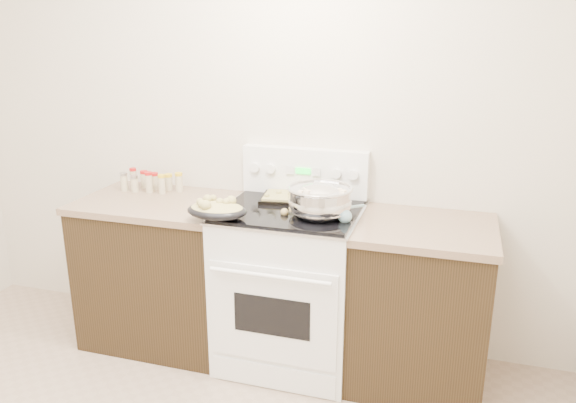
% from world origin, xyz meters
% --- Properties ---
extents(room_shell, '(4.10, 3.60, 2.75)m').
position_xyz_m(room_shell, '(0.00, 0.00, 1.70)').
color(room_shell, beige).
rests_on(room_shell, ground).
extents(counter_left, '(0.93, 0.67, 0.92)m').
position_xyz_m(counter_left, '(-0.48, 1.43, 0.46)').
color(counter_left, black).
rests_on(counter_left, ground).
extents(counter_right, '(0.73, 0.67, 0.92)m').
position_xyz_m(counter_right, '(1.08, 1.43, 0.46)').
color(counter_right, black).
rests_on(counter_right, ground).
extents(kitchen_range, '(0.78, 0.73, 1.22)m').
position_xyz_m(kitchen_range, '(0.35, 1.42, 0.49)').
color(kitchen_range, white).
rests_on(kitchen_range, ground).
extents(mixing_bowl, '(0.43, 0.43, 0.21)m').
position_xyz_m(mixing_bowl, '(0.53, 1.35, 1.02)').
color(mixing_bowl, silver).
rests_on(mixing_bowl, kitchen_range).
extents(roasting_pan, '(0.33, 0.23, 0.11)m').
position_xyz_m(roasting_pan, '(0.03, 1.15, 0.99)').
color(roasting_pan, black).
rests_on(roasting_pan, kitchen_range).
extents(baking_sheet, '(0.39, 0.30, 0.06)m').
position_xyz_m(baking_sheet, '(0.32, 1.58, 0.96)').
color(baking_sheet, black).
rests_on(baking_sheet, kitchen_range).
extents(wooden_spoon, '(0.14, 0.26, 0.04)m').
position_xyz_m(wooden_spoon, '(0.37, 1.35, 0.95)').
color(wooden_spoon, '#A4894B').
rests_on(wooden_spoon, kitchen_range).
extents(blue_ladle, '(0.10, 0.26, 0.09)m').
position_xyz_m(blue_ladle, '(0.68, 1.31, 0.97)').
color(blue_ladle, '#7BA8B8').
rests_on(blue_ladle, kitchen_range).
extents(spice_jars, '(0.38, 0.15, 0.13)m').
position_xyz_m(spice_jars, '(-0.63, 1.59, 0.98)').
color(spice_jars, '#BFB28C').
rests_on(spice_jars, counter_left).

